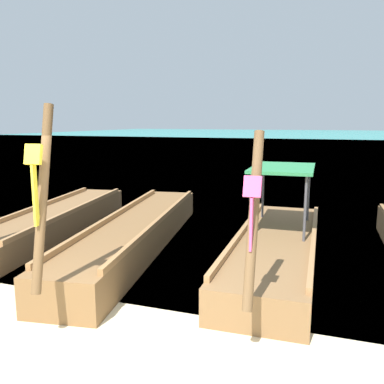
% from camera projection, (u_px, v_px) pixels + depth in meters
% --- Properties ---
extents(ground, '(120.00, 120.00, 0.00)m').
position_uv_depth(ground, '(76.00, 378.00, 4.29)').
color(ground, beige).
extents(sea_water, '(120.00, 120.00, 0.00)m').
position_uv_depth(sea_water, '(316.00, 139.00, 61.83)').
color(sea_water, teal).
rests_on(sea_water, ground).
extents(longtail_boat_violet_ribbon, '(2.03, 6.58, 2.59)m').
position_uv_depth(longtail_boat_violet_ribbon, '(55.00, 221.00, 9.91)').
color(longtail_boat_violet_ribbon, brown).
rests_on(longtail_boat_violet_ribbon, ground).
extents(longtail_boat_yellow_ribbon, '(2.12, 7.32, 2.90)m').
position_uv_depth(longtail_boat_yellow_ribbon, '(136.00, 233.00, 8.64)').
color(longtail_boat_yellow_ribbon, brown).
rests_on(longtail_boat_yellow_ribbon, ground).
extents(longtail_boat_pink_ribbon, '(1.52, 5.99, 2.57)m').
position_uv_depth(longtail_boat_pink_ribbon, '(277.00, 247.00, 7.64)').
color(longtail_boat_pink_ribbon, brown).
rests_on(longtail_boat_pink_ribbon, ground).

